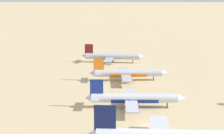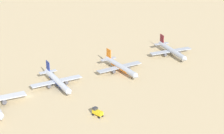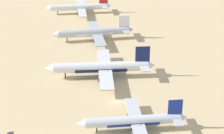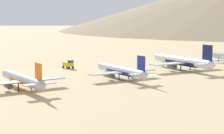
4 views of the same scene
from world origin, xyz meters
name	(u,v)px [view 1 (image 1 of 4)]	position (x,y,z in m)	size (l,w,h in m)	color
ground_plane	(148,125)	(0.00, 0.00, 0.00)	(1800.00, 1800.00, 0.00)	tan
parked_jet_3	(134,98)	(-3.68, 17.23, 3.34)	(34.75, 28.13, 10.05)	silver
parked_jet_4	(128,73)	(-4.71, 56.25, 3.35)	(34.89, 28.33, 10.06)	#B2B7C1
parked_jet_5	(112,56)	(-12.25, 97.44, 3.37)	(34.74, 28.30, 10.02)	#B2B7C1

